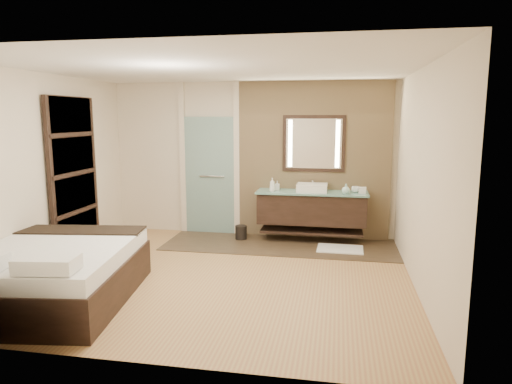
% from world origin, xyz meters
% --- Properties ---
extents(floor, '(5.00, 5.00, 0.00)m').
position_xyz_m(floor, '(0.00, 0.00, 0.00)').
color(floor, '#9B6541').
rests_on(floor, ground).
extents(tile_strip, '(3.80, 1.30, 0.01)m').
position_xyz_m(tile_strip, '(0.60, 1.60, 0.01)').
color(tile_strip, '#34271C').
rests_on(tile_strip, floor).
extents(stone_wall, '(2.60, 0.08, 2.70)m').
position_xyz_m(stone_wall, '(1.10, 2.21, 1.35)').
color(stone_wall, tan).
rests_on(stone_wall, floor).
extents(vanity, '(1.85, 0.55, 0.88)m').
position_xyz_m(vanity, '(1.10, 1.92, 0.58)').
color(vanity, black).
rests_on(vanity, stone_wall).
extents(mirror_unit, '(1.06, 0.04, 0.96)m').
position_xyz_m(mirror_unit, '(1.10, 2.16, 1.65)').
color(mirror_unit, black).
rests_on(mirror_unit, stone_wall).
extents(frosted_door, '(1.10, 0.12, 2.70)m').
position_xyz_m(frosted_door, '(-0.75, 2.20, 1.14)').
color(frosted_door, silver).
rests_on(frosted_door, floor).
extents(shoji_partition, '(0.06, 1.20, 2.40)m').
position_xyz_m(shoji_partition, '(-2.43, 0.60, 1.21)').
color(shoji_partition, black).
rests_on(shoji_partition, floor).
extents(bed, '(1.91, 2.26, 0.79)m').
position_xyz_m(bed, '(-1.65, -1.16, 0.33)').
color(bed, black).
rests_on(bed, floor).
extents(bath_mat, '(0.73, 0.52, 0.02)m').
position_xyz_m(bath_mat, '(1.59, 1.49, 0.02)').
color(bath_mat, white).
rests_on(bath_mat, floor).
extents(waste_bin, '(0.22, 0.22, 0.25)m').
position_xyz_m(waste_bin, '(-0.10, 1.82, 0.12)').
color(waste_bin, black).
rests_on(waste_bin, floor).
extents(tissue_box, '(0.13, 0.13, 0.10)m').
position_xyz_m(tissue_box, '(1.92, 1.87, 0.92)').
color(tissue_box, silver).
rests_on(tissue_box, vanity).
extents(soap_bottle_a, '(0.11, 0.11, 0.23)m').
position_xyz_m(soap_bottle_a, '(0.44, 1.80, 0.98)').
color(soap_bottle_a, white).
rests_on(soap_bottle_a, vanity).
extents(soap_bottle_b, '(0.07, 0.07, 0.16)m').
position_xyz_m(soap_bottle_b, '(0.51, 1.95, 0.94)').
color(soap_bottle_b, '#B2B2B2').
rests_on(soap_bottle_b, vanity).
extents(soap_bottle_c, '(0.14, 0.14, 0.17)m').
position_xyz_m(soap_bottle_c, '(1.65, 1.78, 0.95)').
color(soap_bottle_c, '#A7D3CC').
rests_on(soap_bottle_c, vanity).
extents(cup, '(0.16, 0.16, 0.10)m').
position_xyz_m(cup, '(1.81, 1.97, 0.91)').
color(cup, white).
rests_on(cup, vanity).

